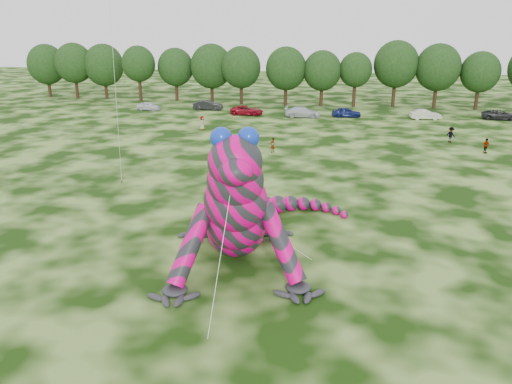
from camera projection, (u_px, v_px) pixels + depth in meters
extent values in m
plane|color=#16330A|center=(334.00, 260.00, 28.42)|extent=(240.00, 240.00, 0.00)
cylinder|color=silver|center=(114.00, 72.00, 37.44)|extent=(0.02, 0.02, 19.31)
cylinder|color=#382314|center=(122.00, 182.00, 42.32)|extent=(0.08, 0.08, 0.24)
imported|color=silver|center=(149.00, 106.00, 78.17)|extent=(4.07, 2.29, 1.31)
imported|color=black|center=(208.00, 105.00, 78.31)|extent=(4.56, 1.61, 1.50)
imported|color=maroon|center=(247.00, 110.00, 74.11)|extent=(4.93, 2.34, 1.36)
imported|color=silver|center=(303.00, 112.00, 72.15)|extent=(5.19, 2.19, 1.49)
imported|color=navy|center=(346.00, 112.00, 72.22)|extent=(4.37, 2.19, 1.43)
imported|color=beige|center=(425.00, 115.00, 70.53)|extent=(4.38, 2.02, 1.39)
imported|color=black|center=(500.00, 115.00, 70.40)|extent=(5.01, 2.54, 1.36)
imported|color=gray|center=(486.00, 146.00, 51.89)|extent=(0.99, 0.84, 1.58)
imported|color=gray|center=(202.00, 123.00, 63.50)|extent=(0.88, 1.02, 1.77)
imported|color=gray|center=(273.00, 145.00, 52.18)|extent=(0.64, 0.70, 1.60)
imported|color=gray|center=(451.00, 135.00, 56.68)|extent=(1.26, 1.27, 1.76)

